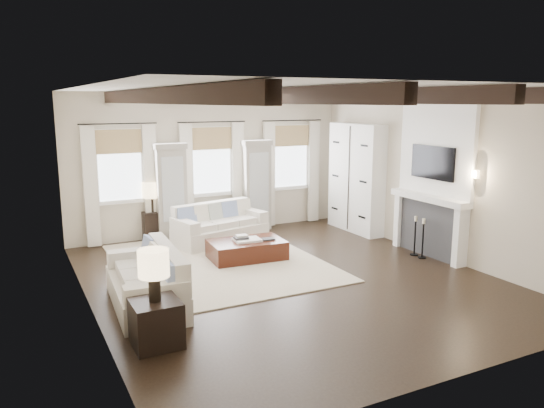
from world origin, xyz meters
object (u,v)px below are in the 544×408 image
ottoman (247,250)px  side_table_back (153,226)px  sofa_left (150,283)px  sofa_back (219,227)px  side_table_front (156,323)px

ottoman → side_table_back: (-1.25, 2.26, 0.13)m
sofa_left → side_table_back: 3.88m
ottoman → side_table_back: side_table_back is taller
sofa_back → side_table_front: sofa_back is taller
ottoman → side_table_front: (-2.52, -2.85, 0.11)m
ottoman → side_table_front: 3.80m
sofa_back → sofa_left: bearing=-127.5°
ottoman → side_table_front: side_table_front is taller
sofa_back → side_table_front: bearing=-120.3°
side_table_back → ottoman: bearing=-61.1°
sofa_left → sofa_back: bearing=52.5°
sofa_back → ottoman: sofa_back is taller
sofa_left → side_table_back: sofa_left is taller
sofa_back → side_table_back: bearing=145.4°
ottoman → side_table_back: size_ratio=2.23×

